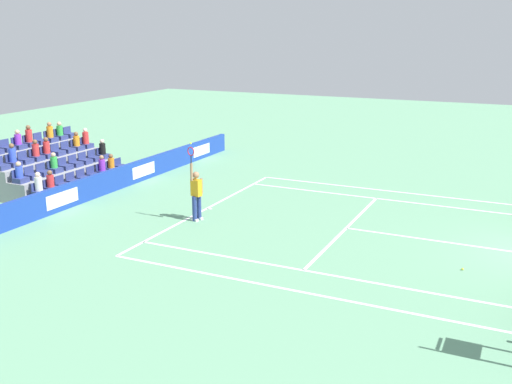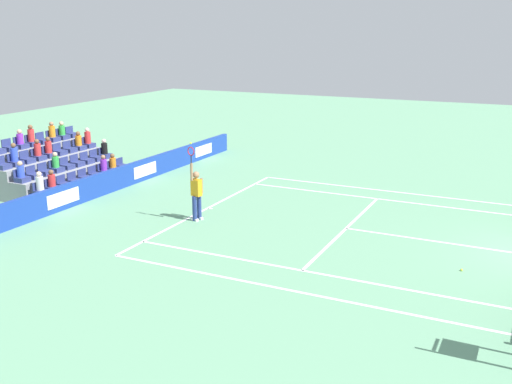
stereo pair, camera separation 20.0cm
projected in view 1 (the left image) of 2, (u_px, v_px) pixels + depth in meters
The scene contains 12 objects.
line_baseline at pixel (207, 208), 22.62m from camera, with size 10.97×0.10×0.01m, color white.
line_service at pixel (346, 228), 20.36m from camera, with size 8.23×0.10×0.01m, color white.
line_centre_service at pixel (443, 242), 19.04m from camera, with size 0.10×6.40×0.01m, color white.
line_singles_sideline_left at pixel (319, 273), 16.58m from camera, with size 0.10×11.89×0.01m, color white.
line_singles_sideline_right at pixel (387, 200), 23.76m from camera, with size 0.10×11.89×0.01m, color white.
line_doubles_sideline_left at pixel (301, 292), 15.38m from camera, with size 0.10×11.89×0.01m, color white.
line_doubles_sideline_right at pixel (395, 192), 24.95m from camera, with size 0.10×11.89×0.01m, color white.
line_centre_mark at pixel (210, 209), 22.57m from camera, with size 0.10×0.20×0.01m, color white.
sponsor_barrier at pixel (105, 183), 24.49m from camera, with size 20.59×0.22×0.94m.
tennis_player at pixel (196, 193), 20.95m from camera, with size 0.51×0.40×2.85m.
stadium_stand at pixel (50, 171), 25.64m from camera, with size 5.58×3.80×2.61m.
loose_tennis_ball at pixel (462, 269), 16.78m from camera, with size 0.07×0.07×0.07m, color #D1E533.
Camera 1 is at (18.79, -0.97, 6.56)m, focal length 41.63 mm.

